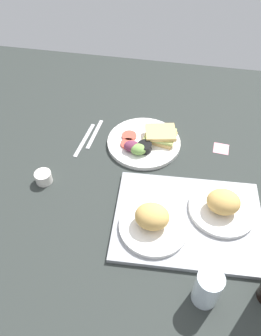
{
  "coord_description": "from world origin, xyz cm",
  "views": [
    {
      "loc": [
        -11.9,
        77.23,
        86.55
      ],
      "look_at": [
        2.0,
        3.0,
        4.0
      ],
      "focal_mm": 35.44,
      "sensor_mm": 36.0,
      "label": 1
    }
  ],
  "objects_px": {
    "espresso_cup": "(44,177)",
    "sticky_note": "(221,149)",
    "bread_plate_far": "(153,221)",
    "serving_tray": "(188,220)",
    "knife": "(84,140)",
    "bread_plate_near": "(223,205)",
    "drinking_glass": "(207,288)",
    "fork": "(95,134)",
    "plate_with_salad": "(146,142)"
  },
  "relations": [
    {
      "from": "espresso_cup",
      "to": "fork",
      "type": "height_order",
      "value": "espresso_cup"
    },
    {
      "from": "bread_plate_near",
      "to": "plate_with_salad",
      "type": "distance_m",
      "value": 0.38
    },
    {
      "from": "bread_plate_far",
      "to": "espresso_cup",
      "type": "distance_m",
      "value": 0.41
    },
    {
      "from": "serving_tray",
      "to": "drinking_glass",
      "type": "distance_m",
      "value": 0.24
    },
    {
      "from": "bread_plate_far",
      "to": "knife",
      "type": "relative_size",
      "value": 1.09
    },
    {
      "from": "bread_plate_near",
      "to": "drinking_glass",
      "type": "relative_size",
      "value": 1.81
    },
    {
      "from": "drinking_glass",
      "to": "sticky_note",
      "type": "bearing_deg",
      "value": -94.33
    },
    {
      "from": "bread_plate_far",
      "to": "espresso_cup",
      "type": "xyz_separation_m",
      "value": [
        0.39,
        -0.12,
        -0.02
      ]
    },
    {
      "from": "bread_plate_near",
      "to": "fork",
      "type": "height_order",
      "value": "bread_plate_near"
    },
    {
      "from": "knife",
      "to": "plate_with_salad",
      "type": "bearing_deg",
      "value": 99.7
    },
    {
      "from": "bread_plate_far",
      "to": "serving_tray",
      "type": "bearing_deg",
      "value": -155.31
    },
    {
      "from": "espresso_cup",
      "to": "sticky_note",
      "type": "height_order",
      "value": "espresso_cup"
    },
    {
      "from": "fork",
      "to": "bread_plate_near",
      "type": "bearing_deg",
      "value": 63.29
    },
    {
      "from": "serving_tray",
      "to": "bread_plate_near",
      "type": "height_order",
      "value": "bread_plate_near"
    },
    {
      "from": "serving_tray",
      "to": "fork",
      "type": "relative_size",
      "value": 2.65
    },
    {
      "from": "espresso_cup",
      "to": "fork",
      "type": "xyz_separation_m",
      "value": [
        -0.11,
        -0.26,
        -0.02
      ]
    },
    {
      "from": "drinking_glass",
      "to": "fork",
      "type": "xyz_separation_m",
      "value": [
        0.44,
        -0.56,
        -0.05
      ]
    },
    {
      "from": "drinking_glass",
      "to": "fork",
      "type": "height_order",
      "value": "drinking_glass"
    },
    {
      "from": "bread_plate_far",
      "to": "knife",
      "type": "bearing_deg",
      "value": -48.01
    },
    {
      "from": "bread_plate_far",
      "to": "knife",
      "type": "distance_m",
      "value": 0.47
    },
    {
      "from": "serving_tray",
      "to": "espresso_cup",
      "type": "xyz_separation_m",
      "value": [
        0.49,
        -0.07,
        0.01
      ]
    },
    {
      "from": "fork",
      "to": "sticky_note",
      "type": "bearing_deg",
      "value": 95.33
    },
    {
      "from": "bread_plate_near",
      "to": "knife",
      "type": "xyz_separation_m",
      "value": [
        0.51,
        -0.25,
        -0.04
      ]
    },
    {
      "from": "bread_plate_near",
      "to": "bread_plate_far",
      "type": "bearing_deg",
      "value": 25.38
    },
    {
      "from": "knife",
      "to": "sticky_note",
      "type": "bearing_deg",
      "value": 101.28
    },
    {
      "from": "bread_plate_near",
      "to": "plate_with_salad",
      "type": "relative_size",
      "value": 0.75
    },
    {
      "from": "fork",
      "to": "sticky_note",
      "type": "xyz_separation_m",
      "value": [
        -0.49,
        -0.01,
        -0.0
      ]
    },
    {
      "from": "plate_with_salad",
      "to": "fork",
      "type": "xyz_separation_m",
      "value": [
        0.21,
        -0.02,
        -0.02
      ]
    },
    {
      "from": "espresso_cup",
      "to": "knife",
      "type": "height_order",
      "value": "espresso_cup"
    },
    {
      "from": "serving_tray",
      "to": "fork",
      "type": "height_order",
      "value": "serving_tray"
    },
    {
      "from": "drinking_glass",
      "to": "espresso_cup",
      "type": "height_order",
      "value": "drinking_glass"
    },
    {
      "from": "bread_plate_near",
      "to": "knife",
      "type": "distance_m",
      "value": 0.57
    },
    {
      "from": "espresso_cup",
      "to": "bread_plate_near",
      "type": "bearing_deg",
      "value": 177.49
    },
    {
      "from": "serving_tray",
      "to": "plate_with_salad",
      "type": "height_order",
      "value": "plate_with_salad"
    },
    {
      "from": "bread_plate_near",
      "to": "bread_plate_far",
      "type": "xyz_separation_m",
      "value": [
        0.2,
        0.1,
        0.0
      ]
    },
    {
      "from": "drinking_glass",
      "to": "fork",
      "type": "distance_m",
      "value": 0.72
    },
    {
      "from": "serving_tray",
      "to": "knife",
      "type": "bearing_deg",
      "value": -35.7
    },
    {
      "from": "serving_tray",
      "to": "knife",
      "type": "distance_m",
      "value": 0.51
    },
    {
      "from": "serving_tray",
      "to": "bread_plate_near",
      "type": "relative_size",
      "value": 2.17
    },
    {
      "from": "sticky_note",
      "to": "knife",
      "type": "bearing_deg",
      "value": 5.41
    },
    {
      "from": "fork",
      "to": "serving_tray",
      "type": "bearing_deg",
      "value": 52.99
    },
    {
      "from": "plate_with_salad",
      "to": "sticky_note",
      "type": "xyz_separation_m",
      "value": [
        -0.28,
        -0.03,
        -0.02
      ]
    },
    {
      "from": "serving_tray",
      "to": "drinking_glass",
      "type": "xyz_separation_m",
      "value": [
        -0.06,
        0.23,
        0.05
      ]
    },
    {
      "from": "bread_plate_near",
      "to": "drinking_glass",
      "type": "distance_m",
      "value": 0.28
    },
    {
      "from": "bread_plate_far",
      "to": "knife",
      "type": "height_order",
      "value": "bread_plate_far"
    },
    {
      "from": "bread_plate_near",
      "to": "espresso_cup",
      "type": "relative_size",
      "value": 3.7
    },
    {
      "from": "bread_plate_far",
      "to": "drinking_glass",
      "type": "bearing_deg",
      "value": 131.98
    },
    {
      "from": "plate_with_salad",
      "to": "knife",
      "type": "bearing_deg",
      "value": 3.83
    },
    {
      "from": "knife",
      "to": "sticky_note",
      "type": "height_order",
      "value": "knife"
    },
    {
      "from": "fork",
      "to": "drinking_glass",
      "type": "bearing_deg",
      "value": 42.35
    }
  ]
}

